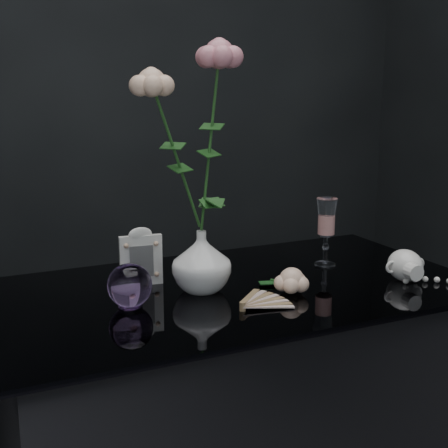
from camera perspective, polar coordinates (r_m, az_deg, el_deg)
name	(u,v)px	position (r m, az deg, el deg)	size (l,w,h in m)	color
table	(236,441)	(1.54, 1.13, -19.24)	(1.05, 0.58, 0.76)	black
vase	(202,261)	(1.33, -2.06, -3.42)	(0.13, 0.13, 0.13)	white
wine_glass	(326,232)	(1.53, 9.32, -0.75)	(0.05, 0.05, 0.17)	white
picture_frame	(141,256)	(1.38, -7.61, -2.94)	(0.10, 0.07, 0.13)	white
paperweight	(130,285)	(1.25, -8.62, -5.58)	(0.09, 0.09, 0.09)	#A679C5
paper_fan	(243,305)	(1.23, 1.71, -7.46)	(0.21, 0.16, 0.02)	beige
loose_rose	(292,281)	(1.33, 6.20, -5.16)	(0.13, 0.16, 0.06)	#FFC4A4
pearl_jar	(405,264)	(1.47, 16.25, -3.53)	(0.25, 0.26, 0.07)	white
roses	(192,134)	(1.27, -2.91, 8.18)	(0.23, 0.12, 0.44)	#FEC19E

